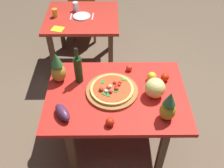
% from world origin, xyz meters
% --- Properties ---
extents(ground_plane, '(10.00, 10.00, 0.00)m').
position_xyz_m(ground_plane, '(0.00, 0.00, 0.00)').
color(ground_plane, brown).
extents(display_table, '(1.26, 0.89, 0.77)m').
position_xyz_m(display_table, '(0.00, 0.00, 0.68)').
color(display_table, brown).
rests_on(display_table, ground_plane).
extents(background_table, '(0.95, 0.84, 0.77)m').
position_xyz_m(background_table, '(-0.42, 1.40, 0.65)').
color(background_table, brown).
rests_on(background_table, ground_plane).
extents(dining_chair, '(0.45, 0.45, 0.85)m').
position_xyz_m(dining_chair, '(-0.46, 2.04, 0.48)').
color(dining_chair, '#935D2C').
rests_on(dining_chair, ground_plane).
extents(pizza_board, '(0.47, 0.47, 0.02)m').
position_xyz_m(pizza_board, '(-0.04, 0.02, 0.78)').
color(pizza_board, '#935D2C').
rests_on(pizza_board, display_table).
extents(pizza, '(0.39, 0.39, 0.06)m').
position_xyz_m(pizza, '(-0.04, 0.02, 0.81)').
color(pizza, '#E1AC5A').
rests_on(pizza, pizza_board).
extents(wine_bottle, '(0.08, 0.08, 0.37)m').
position_xyz_m(wine_bottle, '(-0.34, 0.18, 0.91)').
color(wine_bottle, '#193416').
rests_on(wine_bottle, display_table).
extents(pineapple_left, '(0.14, 0.14, 0.31)m').
position_xyz_m(pineapple_left, '(-0.53, 0.18, 0.91)').
color(pineapple_left, '#B2902E').
rests_on(pineapple_left, display_table).
extents(pineapple_right, '(0.13, 0.13, 0.29)m').
position_xyz_m(pineapple_right, '(0.40, -0.28, 0.90)').
color(pineapple_right, '#AD9123').
rests_on(pineapple_right, display_table).
extents(melon, '(0.18, 0.18, 0.18)m').
position_xyz_m(melon, '(0.33, -0.02, 0.86)').
color(melon, '#E4D576').
rests_on(melon, display_table).
extents(bell_pepper, '(0.09, 0.09, 0.10)m').
position_xyz_m(bell_pepper, '(0.33, 0.17, 0.81)').
color(bell_pepper, yellow).
rests_on(bell_pepper, display_table).
extents(eggplant, '(0.18, 0.22, 0.09)m').
position_xyz_m(eggplant, '(-0.44, -0.25, 0.81)').
color(eggplant, '#4C2540').
rests_on(eggplant, display_table).
extents(tomato_by_bottle, '(0.08, 0.08, 0.08)m').
position_xyz_m(tomato_by_bottle, '(0.46, 0.17, 0.81)').
color(tomato_by_bottle, red).
rests_on(tomato_by_bottle, display_table).
extents(tomato_near_board, '(0.06, 0.06, 0.06)m').
position_xyz_m(tomato_near_board, '(0.13, 0.32, 0.80)').
color(tomato_near_board, red).
rests_on(tomato_near_board, display_table).
extents(tomato_at_corner, '(0.07, 0.07, 0.07)m').
position_xyz_m(tomato_at_corner, '(-0.06, -0.35, 0.81)').
color(tomato_at_corner, red).
rests_on(tomato_at_corner, display_table).
extents(drinking_glass_juice, '(0.07, 0.07, 0.10)m').
position_xyz_m(drinking_glass_juice, '(-0.76, 1.39, 0.82)').
color(drinking_glass_juice, orange).
rests_on(drinking_glass_juice, background_table).
extents(drinking_glass_water, '(0.07, 0.07, 0.12)m').
position_xyz_m(drinking_glass_water, '(-0.51, 1.54, 0.83)').
color(drinking_glass_water, silver).
rests_on(drinking_glass_water, background_table).
extents(dinner_plate, '(0.22, 0.22, 0.02)m').
position_xyz_m(dinner_plate, '(-0.42, 1.38, 0.78)').
color(dinner_plate, white).
rests_on(dinner_plate, background_table).
extents(fork_utensil, '(0.02, 0.18, 0.01)m').
position_xyz_m(fork_utensil, '(-0.56, 1.38, 0.77)').
color(fork_utensil, silver).
rests_on(fork_utensil, background_table).
extents(knife_utensil, '(0.03, 0.18, 0.01)m').
position_xyz_m(knife_utensil, '(-0.28, 1.38, 0.77)').
color(knife_utensil, silver).
rests_on(knife_utensil, background_table).
extents(napkin_folded, '(0.17, 0.15, 0.01)m').
position_xyz_m(napkin_folded, '(-0.69, 1.08, 0.77)').
color(napkin_folded, yellow).
rests_on(napkin_folded, background_table).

